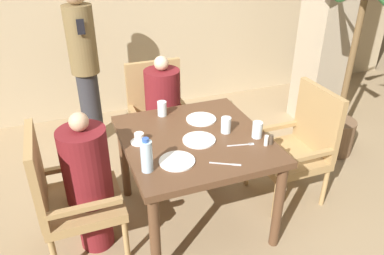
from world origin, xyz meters
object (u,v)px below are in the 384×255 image
potted_palm (348,72)px  plate_main_right (201,119)px  teacup_with_saucer (139,139)px  chair_far_side (159,113)px  glass_tall_mid (257,130)px  plate_main_left (199,140)px  glass_tall_far (162,109)px  water_bottle (147,156)px  chair_left_side (67,194)px  diner_in_left_chair (89,182)px  chair_right_side (299,143)px  diner_in_far_chair (163,113)px  standing_host (84,62)px  plate_dessert_center (177,161)px  glass_tall_near (226,125)px

potted_palm → plate_main_right: 1.59m
potted_palm → teacup_with_saucer: (-2.11, -0.36, -0.09)m
chair_far_side → glass_tall_mid: size_ratio=8.18×
plate_main_left → glass_tall_far: (-0.13, 0.48, 0.05)m
plate_main_left → water_bottle: water_bottle is taller
chair_left_side → diner_in_left_chair: 0.16m
plate_main_right → glass_tall_mid: glass_tall_mid is taller
chair_right_side → glass_tall_mid: chair_right_side is taller
diner_in_far_chair → plate_main_left: (0.01, -0.87, 0.19)m
chair_left_side → potted_palm: bearing=9.1°
diner_in_far_chair → teacup_with_saucer: 0.86m
diner_in_left_chair → standing_host: bearing=82.9°
chair_left_side → glass_tall_mid: size_ratio=8.18×
chair_right_side → glass_tall_mid: 0.62m
plate_main_left → plate_main_right: 0.32m
diner_in_far_chair → chair_far_side: bearing=90.0°
plate_main_left → glass_tall_mid: 0.42m
diner_in_left_chair → plate_dessert_center: bearing=-25.0°
plate_main_right → glass_tall_far: bearing=145.1°
potted_palm → diner_in_left_chair: bearing=-170.3°
diner_in_left_chair → glass_tall_mid: diner_in_left_chair is taller
chair_right_side → teacup_with_saucer: 1.35m
glass_tall_far → plate_main_right: bearing=-34.9°
chair_left_side → diner_in_left_chair: size_ratio=0.89×
plate_dessert_center → glass_tall_near: glass_tall_near is taller
diner_in_left_chair → glass_tall_far: 0.82m
diner_in_far_chair → glass_tall_mid: size_ratio=9.37×
glass_tall_near → potted_palm: bearing=16.5°
chair_right_side → glass_tall_near: size_ratio=8.18×
teacup_with_saucer → plate_dessert_center: bearing=-62.7°
chair_right_side → plate_main_right: size_ratio=4.13×
diner_in_far_chair → water_bottle: diner_in_far_chair is taller
potted_palm → plate_main_left: 1.78m
standing_host → glass_tall_far: bearing=-68.0°
chair_left_side → teacup_with_saucer: size_ratio=7.59×
plate_dessert_center → teacup_with_saucer: teacup_with_saucer is taller
chair_left_side → plate_main_right: bearing=12.2°
standing_host → glass_tall_far: size_ratio=13.96×
plate_main_left → glass_tall_near: glass_tall_near is taller
glass_tall_near → glass_tall_far: same height
chair_left_side → teacup_with_saucer: (0.54, 0.07, 0.28)m
chair_far_side → potted_palm: bearing=-17.4°
chair_far_side → water_bottle: (-0.42, -1.25, 0.36)m
water_bottle → plate_dessert_center: bearing=6.8°
chair_right_side → water_bottle: water_bottle is taller
chair_right_side → water_bottle: (-1.36, -0.28, 0.36)m
potted_palm → glass_tall_near: size_ratio=18.43×
chair_far_side → glass_tall_mid: chair_far_side is taller
standing_host → glass_tall_near: size_ratio=13.96×
chair_left_side → teacup_with_saucer: bearing=7.2°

